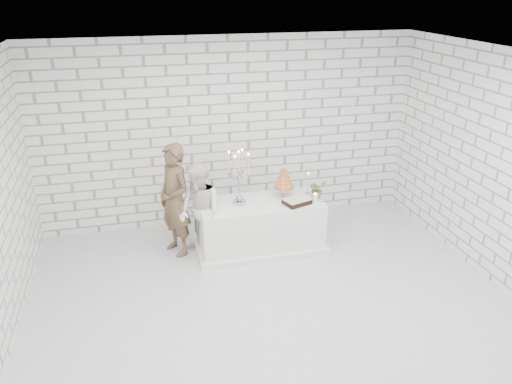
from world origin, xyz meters
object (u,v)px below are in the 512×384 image
candelabra (239,178)px  bride (200,212)px  cake_table (260,225)px  groom (175,200)px  croquembouche (284,182)px

candelabra → bride: bearing=-174.0°
cake_table → candelabra: candelabra is taller
groom → candelabra: groom is taller
cake_table → croquembouche: (0.39, 0.12, 0.61)m
groom → candelabra: bearing=53.3°
cake_table → groom: 1.32m
bride → croquembouche: (1.29, 0.17, 0.27)m
cake_table → candelabra: bearing=176.7°
candelabra → croquembouche: size_ratio=1.72×
groom → bride: bearing=28.9°
cake_table → groom: (-1.22, 0.17, 0.46)m
cake_table → candelabra: 0.84m
groom → bride: (0.32, -0.22, -0.12)m
cake_table → bride: bride is taller
groom → croquembouche: groom is taller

